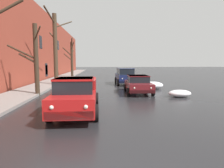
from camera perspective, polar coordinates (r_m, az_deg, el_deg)
left_sidewalk_slab at (r=21.88m, az=-19.27°, el=-0.12°), size 2.83×80.00×0.16m
brick_townhouse_facade at (r=22.47m, az=-24.53°, el=11.79°), size 0.63×80.00×9.51m
snow_bank_along_left_kerb at (r=14.43m, az=19.62°, el=-2.68°), size 1.62×1.02×0.50m
snow_bank_mid_block_left at (r=23.28m, az=-13.85°, el=1.10°), size 2.94×1.35×0.71m
snow_bank_near_corner_right at (r=18.20m, az=11.99°, el=-0.36°), size 1.85×1.46×0.67m
bare_tree_second_along_sidewalk at (r=15.07m, az=-21.99°, el=6.90°), size 2.97×1.78×5.20m
bare_tree_mid_block at (r=21.10m, az=-16.53°, el=10.32°), size 2.43×4.07×7.66m
bare_tree_far_down_block at (r=32.53m, az=-11.95°, el=7.62°), size 2.14×3.35×6.33m
pickup_truck_red_approaching_near_lane at (r=9.39m, az=-10.59°, el=-3.24°), size 2.16×5.21×1.76m
sedan_maroon_parked_kerbside_close at (r=15.33m, az=7.75°, el=0.06°), size 2.11×4.02×1.42m
suv_darkblue_parked_kerbside_mid at (r=21.58m, az=3.92°, el=2.57°), size 2.09×4.52×1.82m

